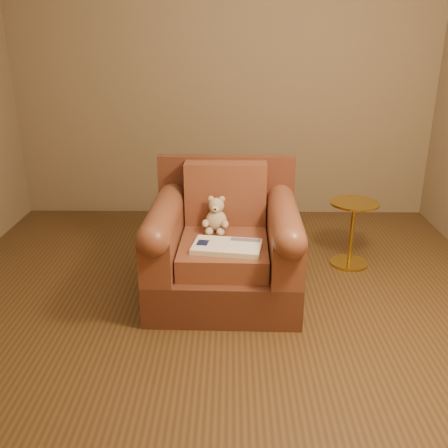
{
  "coord_description": "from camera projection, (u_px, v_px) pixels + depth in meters",
  "views": [
    {
      "loc": [
        0.07,
        -2.84,
        1.7
      ],
      "look_at": [
        0.02,
        0.2,
        0.54
      ],
      "focal_mm": 40.0,
      "sensor_mm": 36.0,
      "label": 1
    }
  ],
  "objects": [
    {
      "name": "room",
      "position": [
        219.0,
        32.0,
        2.65
      ],
      "size": [
        4.02,
        4.02,
        2.71
      ],
      "color": "#7D6A4D",
      "rests_on": "ground"
    },
    {
      "name": "teddy_bear",
      "position": [
        216.0,
        218.0,
        3.43
      ],
      "size": [
        0.18,
        0.21,
        0.25
      ],
      "rotation": [
        0.0,
        0.0,
        -0.09
      ],
      "color": "tan",
      "rests_on": "armchair"
    },
    {
      "name": "armchair",
      "position": [
        224.0,
        246.0,
        3.42
      ],
      "size": [
        1.01,
        0.96,
        0.89
      ],
      "rotation": [
        0.0,
        0.0,
        -0.02
      ],
      "color": "#562C1C",
      "rests_on": "floor"
    },
    {
      "name": "side_table",
      "position": [
        352.0,
        231.0,
        3.85
      ],
      "size": [
        0.37,
        0.37,
        0.52
      ],
      "color": "gold",
      "rests_on": "floor"
    },
    {
      "name": "floor",
      "position": [
        220.0,
        313.0,
        3.26
      ],
      "size": [
        4.0,
        4.0,
        0.0
      ],
      "primitive_type": "plane",
      "color": "#4E361B",
      "rests_on": "ground"
    },
    {
      "name": "guidebook",
      "position": [
        227.0,
        247.0,
        3.17
      ],
      "size": [
        0.47,
        0.32,
        0.04
      ],
      "rotation": [
        0.0,
        0.0,
        -0.15
      ],
      "color": "beige",
      "rests_on": "armchair"
    }
  ]
}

